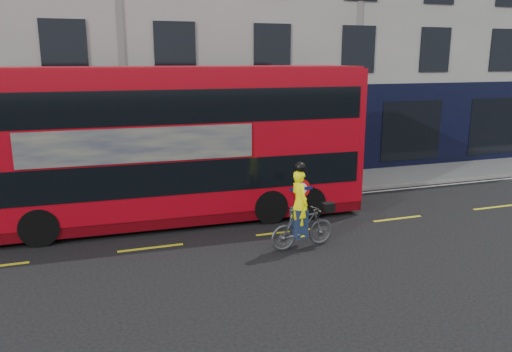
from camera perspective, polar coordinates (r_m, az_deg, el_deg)
name	(u,v)px	position (r m, az deg, el deg)	size (l,w,h in m)	color
ground	(158,269)	(12.91, -11.09, -10.40)	(120.00, 120.00, 0.00)	black
pavement	(133,199)	(19.00, -13.83, -2.56)	(60.00, 3.00, 0.12)	gray
kerb	(138,210)	(17.56, -13.38, -3.83)	(60.00, 0.12, 0.13)	gray
building_terrace	(111,5)	(24.85, -16.29, 18.28)	(50.00, 10.07, 15.00)	#AAA7A0
road_edge_line	(139,214)	(17.29, -13.27, -4.30)	(58.00, 0.10, 0.01)	silver
lane_dashes	(151,248)	(14.28, -11.94, -8.04)	(58.00, 0.12, 0.01)	gold
bus	(174,144)	(15.98, -9.37, 3.68)	(12.21, 3.15, 4.89)	#A80613
cyclist	(302,220)	(13.79, 5.25, -4.99)	(1.97, 0.74, 2.45)	#4B4E50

